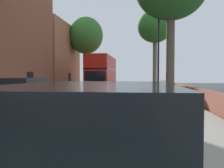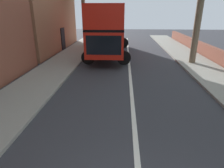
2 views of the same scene
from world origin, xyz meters
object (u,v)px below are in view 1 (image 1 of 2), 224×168
parked_car_green_right_1 (95,155)px  street_tree_right_3 (155,27)px  double_decker_bus (102,71)px  parked_car_green_left_0 (22,94)px  lamppost_right (158,48)px  street_tree_left_4 (86,36)px  litter_bin_right (181,95)px

parked_car_green_right_1 → street_tree_right_3: bearing=85.2°
double_decker_bus → parked_car_green_right_1: 27.96m
parked_car_green_left_0 → double_decker_bus: bearing=87.6°
parked_car_green_left_0 → lamppost_right: bearing=47.4°
parked_car_green_right_1 → lamppost_right: (1.80, 15.76, 2.82)m
street_tree_left_4 → litter_bin_right: size_ratio=8.86×
double_decker_bus → street_tree_left_4: street_tree_left_4 is taller
lamppost_right → double_decker_bus: bearing=116.8°
street_tree_right_3 → litter_bin_right: 14.38m
double_decker_bus → parked_car_green_right_1: size_ratio=2.51×
double_decker_bus → street_tree_right_3: 8.36m
double_decker_bus → lamppost_right: bearing=-63.2°
lamppost_right → litter_bin_right: lamppost_right is taller
parked_car_green_left_0 → parked_car_green_right_1: bearing=-59.1°
street_tree_right_3 → street_tree_left_4: bearing=142.6°
street_tree_right_3 → parked_car_green_left_0: bearing=-113.5°
double_decker_bus → parked_car_green_right_1: double_decker_bus is taller
parked_car_green_left_0 → street_tree_right_3: street_tree_right_3 is taller
parked_car_green_left_0 → street_tree_right_3: bearing=66.5°
parked_car_green_left_0 → litter_bin_right: 8.51m
street_tree_left_4 → lamppost_right: (8.97, -15.95, -3.55)m
parked_car_green_right_1 → street_tree_right_3: size_ratio=0.46×
parked_car_green_right_1 → street_tree_left_4: (-7.17, 31.70, 6.38)m
lamppost_right → parked_car_green_left_0: bearing=-132.6°
lamppost_right → street_tree_left_4: bearing=119.4°
street_tree_left_4 → double_decker_bus: bearing=-54.0°
double_decker_bus → litter_bin_right: bearing=-66.2°
double_decker_bus → parked_car_green_right_1: bearing=-81.4°
street_tree_right_3 → lamppost_right: bearing=-91.7°
parked_car_green_left_0 → parked_car_green_right_1: 9.75m
parked_car_green_left_0 → parked_car_green_right_1: parked_car_green_right_1 is taller
street_tree_right_3 → double_decker_bus: bearing=154.6°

